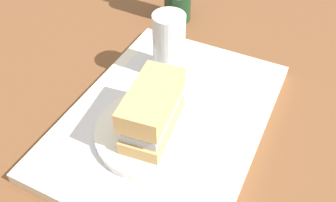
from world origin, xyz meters
TOP-DOWN VIEW (x-y plane):
  - ground_plane at (0.00, 0.00)m, footprint 3.00×3.00m
  - tray at (0.00, 0.00)m, footprint 0.44×0.32m
  - placemat at (0.00, 0.00)m, footprint 0.38×0.27m
  - plate at (-0.05, 0.00)m, footprint 0.19×0.19m
  - sandwich at (-0.05, 0.00)m, footprint 0.14×0.08m
  - beer_glass at (0.10, 0.05)m, footprint 0.06×0.06m

SIDE VIEW (x-z plane):
  - ground_plane at x=0.00m, z-range 0.00..0.00m
  - tray at x=0.00m, z-range 0.00..0.02m
  - placemat at x=0.00m, z-range 0.02..0.02m
  - plate at x=-0.05m, z-range 0.02..0.04m
  - sandwich at x=-0.05m, z-range 0.04..0.12m
  - beer_glass at x=0.10m, z-range 0.03..0.15m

